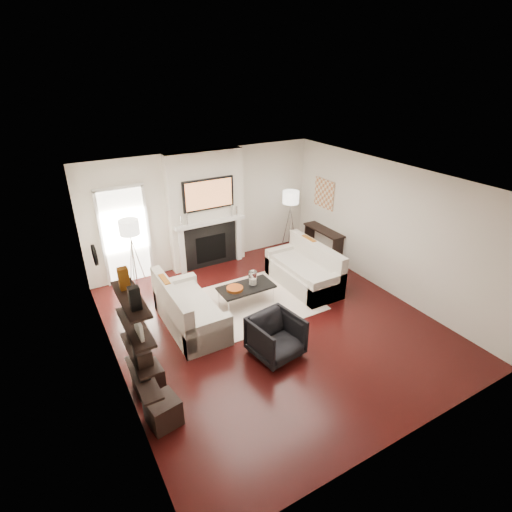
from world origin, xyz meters
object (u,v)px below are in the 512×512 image
loveseat_left_base (191,316)px  lamp_left_shade (129,227)px  ottoman_near (148,379)px  coffee_table (246,287)px  armchair (276,335)px  loveseat_right_base (303,277)px  lamp_right_shade (291,197)px

loveseat_left_base → lamp_left_shade: 2.23m
loveseat_left_base → ottoman_near: size_ratio=4.50×
coffee_table → lamp_left_shade: bearing=136.5°
armchair → loveseat_left_base: bearing=113.6°
loveseat_right_base → ottoman_near: bearing=-159.9°
ottoman_near → loveseat_left_base: bearing=46.3°
coffee_table → armchair: (-0.30, -1.58, -0.01)m
loveseat_left_base → coffee_table: bearing=5.5°
loveseat_right_base → ottoman_near: size_ratio=4.50×
loveseat_right_base → lamp_left_shade: size_ratio=4.50×
loveseat_left_base → armchair: armchair is taller
loveseat_right_base → coffee_table: (-1.44, -0.08, 0.19)m
loveseat_left_base → loveseat_right_base: (2.66, 0.19, 0.00)m
loveseat_right_base → lamp_left_shade: bearing=153.6°
loveseat_left_base → coffee_table: same height
coffee_table → lamp_right_shade: (2.16, 1.67, 1.05)m
loveseat_left_base → coffee_table: 1.24m
loveseat_right_base → ottoman_near: loveseat_right_base is taller
coffee_table → armchair: 1.60m
armchair → lamp_left_shade: size_ratio=1.95×
loveseat_left_base → coffee_table: (1.22, 0.12, 0.19)m
armchair → ottoman_near: bearing=164.2°
armchair → ottoman_near: armchair is taller
loveseat_left_base → loveseat_right_base: size_ratio=1.00×
loveseat_right_base → armchair: bearing=-136.6°
loveseat_left_base → loveseat_right_base: bearing=4.1°
loveseat_left_base → armchair: (0.92, -1.46, 0.18)m
loveseat_left_base → armchair: bearing=-57.9°
coffee_table → ottoman_near: bearing=-150.9°
loveseat_right_base → lamp_right_shade: size_ratio=4.50×
lamp_right_shade → coffee_table: bearing=-142.2°
coffee_table → armchair: bearing=-100.9°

